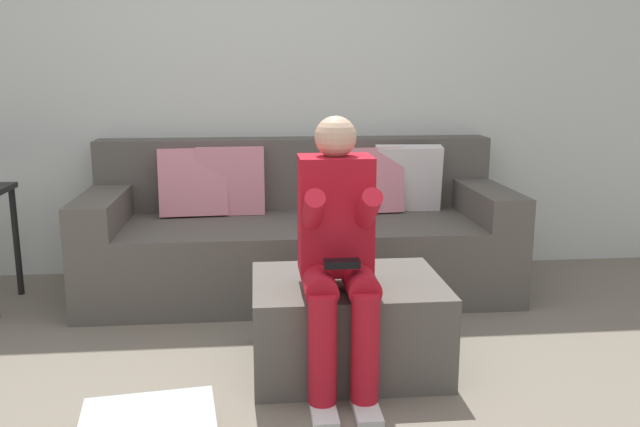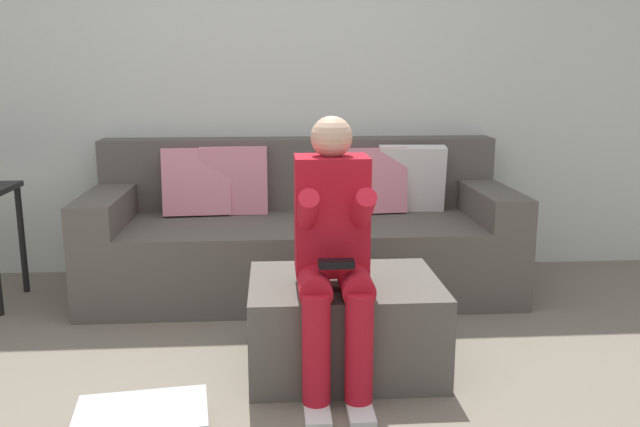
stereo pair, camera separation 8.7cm
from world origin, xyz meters
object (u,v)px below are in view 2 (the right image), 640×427
object	(u,v)px
storage_bin	(142,423)
couch_sectional	(302,233)
person_seated	(333,245)
ottoman	(344,324)

from	to	relation	value
storage_bin	couch_sectional	bearing A→B (deg)	68.66
person_seated	couch_sectional	bearing A→B (deg)	93.06
couch_sectional	storage_bin	bearing A→B (deg)	-111.34
ottoman	person_seated	xyz separation A→B (m)	(-0.07, -0.17, 0.41)
couch_sectional	person_seated	bearing A→B (deg)	-86.94
ottoman	storage_bin	distance (m)	0.97
ottoman	person_seated	world-z (taller)	person_seated
ottoman	person_seated	distance (m)	0.45
person_seated	storage_bin	world-z (taller)	person_seated
person_seated	storage_bin	xyz separation A→B (m)	(-0.73, -0.36, -0.56)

